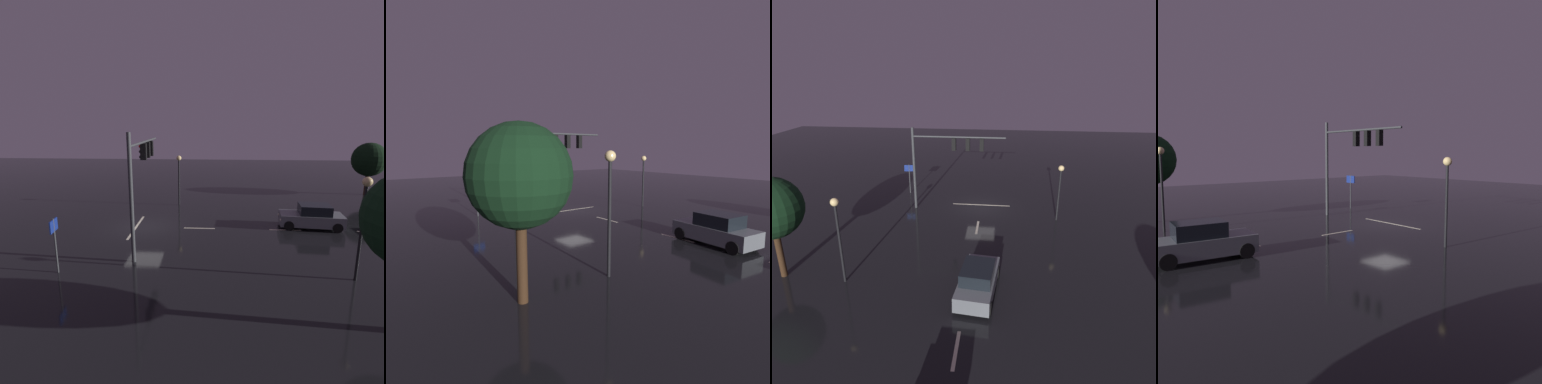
# 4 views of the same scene
# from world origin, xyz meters

# --- Properties ---
(ground_plane) EXTENTS (80.00, 80.00, 0.00)m
(ground_plane) POSITION_xyz_m (0.00, 0.00, 0.00)
(ground_plane) COLOR black
(traffic_signal_assembly) EXTENTS (7.56, 0.47, 6.91)m
(traffic_signal_assembly) POSITION_xyz_m (2.87, 0.64, 4.91)
(traffic_signal_assembly) COLOR #383A3D
(traffic_signal_assembly) RESTS_ON ground_plane
(lane_dash_far) EXTENTS (0.16, 2.20, 0.01)m
(lane_dash_far) POSITION_xyz_m (0.00, 4.00, 0.00)
(lane_dash_far) COLOR beige
(lane_dash_far) RESTS_ON ground_plane
(lane_dash_mid) EXTENTS (0.16, 2.20, 0.01)m
(lane_dash_mid) POSITION_xyz_m (0.00, 10.00, 0.00)
(lane_dash_mid) COLOR beige
(lane_dash_mid) RESTS_ON ground_plane
(lane_dash_near) EXTENTS (0.16, 2.20, 0.01)m
(lane_dash_near) POSITION_xyz_m (0.00, 16.00, 0.00)
(lane_dash_near) COLOR beige
(lane_dash_near) RESTS_ON ground_plane
(stop_bar) EXTENTS (5.00, 0.16, 0.01)m
(stop_bar) POSITION_xyz_m (0.00, -0.55, 0.00)
(stop_bar) COLOR beige
(stop_bar) RESTS_ON ground_plane
(car_approaching) EXTENTS (2.27, 4.50, 1.70)m
(car_approaching) POSITION_xyz_m (-0.63, 11.95, 0.80)
(car_approaching) COLOR slate
(car_approaching) RESTS_ON ground_plane
(street_lamp_left_kerb) EXTENTS (0.44, 0.44, 4.48)m
(street_lamp_left_kerb) POSITION_xyz_m (-6.12, 1.95, 3.18)
(street_lamp_left_kerb) COLOR black
(street_lamp_left_kerb) RESTS_ON ground_plane
(street_lamp_right_kerb) EXTENTS (0.44, 0.44, 5.02)m
(street_lamp_right_kerb) POSITION_xyz_m (6.90, 11.73, 3.52)
(street_lamp_right_kerb) COLOR black
(street_lamp_right_kerb) RESTS_ON ground_plane
(route_sign) EXTENTS (0.90, 0.16, 2.83)m
(route_sign) POSITION_xyz_m (7.00, -2.86, 2.04)
(route_sign) COLOR #383A3D
(route_sign) RESTS_ON ground_plane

